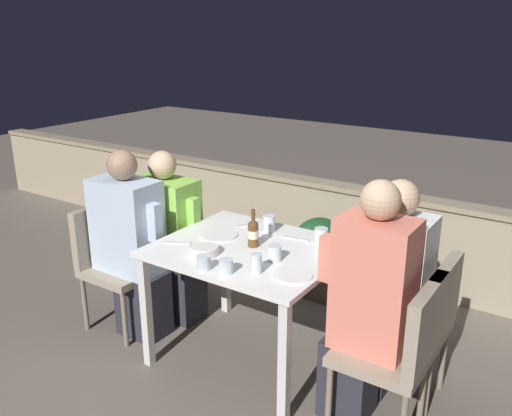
% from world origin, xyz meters
% --- Properties ---
extents(ground_plane, '(16.00, 16.00, 0.00)m').
position_xyz_m(ground_plane, '(0.00, 0.00, 0.00)').
color(ground_plane, '#665B51').
extents(parapet_wall, '(9.00, 0.18, 0.74)m').
position_xyz_m(parapet_wall, '(0.00, 1.47, 0.38)').
color(parapet_wall, gray).
rests_on(parapet_wall, ground_plane).
extents(dining_table, '(1.05, 0.88, 0.74)m').
position_xyz_m(dining_table, '(0.00, 0.00, 0.65)').
color(dining_table, white).
rests_on(dining_table, ground_plane).
extents(planter_hedge, '(0.75, 0.47, 0.58)m').
position_xyz_m(planter_hedge, '(0.12, 1.03, 0.33)').
color(planter_hedge, brown).
rests_on(planter_hedge, ground_plane).
extents(chair_left_near, '(0.44, 0.44, 0.84)m').
position_xyz_m(chair_left_near, '(-1.01, -0.15, 0.51)').
color(chair_left_near, gray).
rests_on(chair_left_near, ground_plane).
extents(person_blue_shirt, '(0.50, 0.26, 1.24)m').
position_xyz_m(person_blue_shirt, '(-0.82, -0.15, 0.62)').
color(person_blue_shirt, '#282833').
rests_on(person_blue_shirt, ground_plane).
extents(chair_left_far, '(0.44, 0.44, 0.84)m').
position_xyz_m(chair_left_far, '(-0.96, 0.15, 0.51)').
color(chair_left_far, gray).
rests_on(chair_left_far, ground_plane).
extents(person_green_blouse, '(0.51, 0.26, 1.18)m').
position_xyz_m(person_green_blouse, '(-0.77, 0.15, 0.59)').
color(person_green_blouse, '#282833').
rests_on(person_green_blouse, ground_plane).
extents(chair_right_near, '(0.44, 0.44, 0.84)m').
position_xyz_m(chair_right_near, '(0.97, -0.13, 0.51)').
color(chair_right_near, gray).
rests_on(chair_right_near, ground_plane).
extents(person_coral_top, '(0.47, 0.26, 1.30)m').
position_xyz_m(person_coral_top, '(0.78, -0.13, 0.66)').
color(person_coral_top, '#282833').
rests_on(person_coral_top, ground_plane).
extents(chair_right_far, '(0.44, 0.44, 0.84)m').
position_xyz_m(chair_right_far, '(0.97, 0.16, 0.51)').
color(chair_right_far, gray).
rests_on(chair_right_far, ground_plane).
extents(person_white_polo, '(0.47, 0.26, 1.23)m').
position_xyz_m(person_white_polo, '(0.77, 0.16, 0.62)').
color(person_white_polo, '#282833').
rests_on(person_white_polo, ground_plane).
extents(beer_bottle, '(0.06, 0.06, 0.23)m').
position_xyz_m(beer_bottle, '(0.01, 0.02, 0.83)').
color(beer_bottle, brown).
rests_on(beer_bottle, dining_table).
extents(plate_0, '(0.21, 0.21, 0.01)m').
position_xyz_m(plate_0, '(0.40, -0.19, 0.75)').
color(plate_0, white).
rests_on(plate_0, dining_table).
extents(plate_1, '(0.23, 0.23, 0.01)m').
position_xyz_m(plate_1, '(-0.26, 0.04, 0.75)').
color(plate_1, white).
rests_on(plate_1, dining_table).
extents(bowl_0, '(0.12, 0.12, 0.03)m').
position_xyz_m(bowl_0, '(0.44, 0.14, 0.76)').
color(bowl_0, beige).
rests_on(bowl_0, dining_table).
extents(bowl_1, '(0.17, 0.17, 0.05)m').
position_xyz_m(bowl_1, '(-0.16, -0.22, 0.77)').
color(bowl_1, silver).
rests_on(bowl_1, dining_table).
extents(glass_cup_0, '(0.07, 0.07, 0.08)m').
position_xyz_m(glass_cup_0, '(0.09, -0.35, 0.78)').
color(glass_cup_0, silver).
rests_on(glass_cup_0, dining_table).
extents(glass_cup_1, '(0.07, 0.07, 0.10)m').
position_xyz_m(glass_cup_1, '(-0.04, 0.27, 0.79)').
color(glass_cup_1, silver).
rests_on(glass_cup_1, dining_table).
extents(glass_cup_2, '(0.06, 0.06, 0.10)m').
position_xyz_m(glass_cup_2, '(0.22, -0.26, 0.79)').
color(glass_cup_2, silver).
rests_on(glass_cup_2, dining_table).
extents(glass_cup_3, '(0.08, 0.08, 0.09)m').
position_xyz_m(glass_cup_3, '(0.31, 0.29, 0.79)').
color(glass_cup_3, silver).
rests_on(glass_cup_3, dining_table).
extents(glass_cup_4, '(0.07, 0.07, 0.08)m').
position_xyz_m(glass_cup_4, '(-0.03, -0.38, 0.78)').
color(glass_cup_4, silver).
rests_on(glass_cup_4, dining_table).
extents(glass_cup_5, '(0.08, 0.08, 0.09)m').
position_xyz_m(glass_cup_5, '(0.22, -0.08, 0.78)').
color(glass_cup_5, silver).
rests_on(glass_cup_5, dining_table).
extents(fork_0, '(0.17, 0.05, 0.01)m').
position_xyz_m(fork_0, '(0.16, 0.26, 0.74)').
color(fork_0, silver).
rests_on(fork_0, dining_table).
extents(fork_1, '(0.16, 0.10, 0.01)m').
position_xyz_m(fork_1, '(-0.39, -0.19, 0.74)').
color(fork_1, silver).
rests_on(fork_1, dining_table).
extents(fork_2, '(0.10, 0.16, 0.01)m').
position_xyz_m(fork_2, '(-0.21, 0.30, 0.74)').
color(fork_2, silver).
rests_on(fork_2, dining_table).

